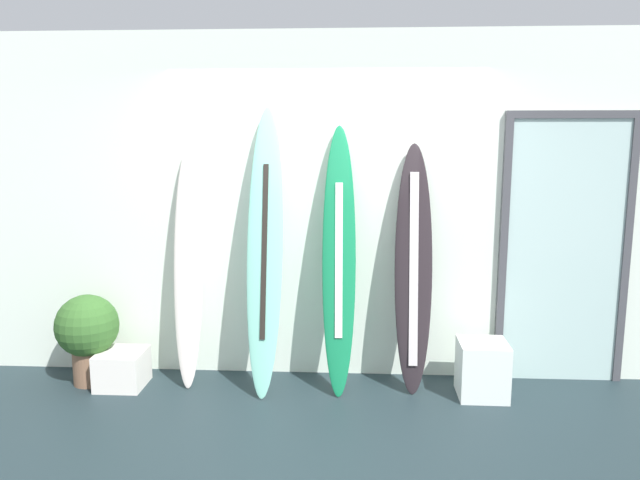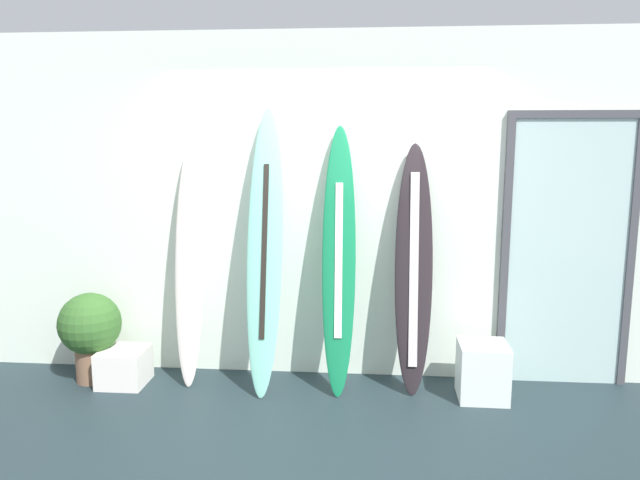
{
  "view_description": "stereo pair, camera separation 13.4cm",
  "coord_description": "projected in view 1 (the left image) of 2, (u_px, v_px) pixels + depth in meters",
  "views": [
    {
      "loc": [
        0.23,
        -3.72,
        1.99
      ],
      "look_at": [
        -0.03,
        0.95,
        1.18
      ],
      "focal_mm": 34.4,
      "sensor_mm": 36.0,
      "label": 1
    },
    {
      "loc": [
        0.36,
        -3.71,
        1.99
      ],
      "look_at": [
        -0.03,
        0.95,
        1.18
      ],
      "focal_mm": 34.4,
      "sensor_mm": 36.0,
      "label": 2
    }
  ],
  "objects": [
    {
      "name": "ground",
      "position": [
        317.0,
        445.0,
        4.01
      ],
      "size": [
        8.0,
        8.0,
        0.04
      ],
      "primitive_type": "cube",
      "color": "#1E2D31"
    },
    {
      "name": "wall_back",
      "position": [
        327.0,
        207.0,
        5.05
      ],
      "size": [
        7.2,
        0.2,
        2.8
      ],
      "primitive_type": "cube",
      "color": "white",
      "rests_on": "ground"
    },
    {
      "name": "surfboard_ivory",
      "position": [
        188.0,
        268.0,
        4.86
      ],
      "size": [
        0.26,
        0.43,
        1.91
      ],
      "color": "silver",
      "rests_on": "ground"
    },
    {
      "name": "surfboard_seafoam",
      "position": [
        265.0,
        253.0,
        4.72
      ],
      "size": [
        0.29,
        0.56,
        2.21
      ],
      "color": "#7CCCB6",
      "rests_on": "ground"
    },
    {
      "name": "surfboard_emerald",
      "position": [
        339.0,
        262.0,
        4.74
      ],
      "size": [
        0.28,
        0.51,
        2.07
      ],
      "color": "#147A49",
      "rests_on": "ground"
    },
    {
      "name": "surfboard_charcoal",
      "position": [
        413.0,
        270.0,
        4.75
      ],
      "size": [
        0.29,
        0.42,
        1.93
      ],
      "color": "black",
      "rests_on": "ground"
    },
    {
      "name": "display_block_left",
      "position": [
        482.0,
        369.0,
        4.7
      ],
      "size": [
        0.37,
        0.37,
        0.43
      ],
      "color": "white",
      "rests_on": "ground"
    },
    {
      "name": "display_block_center",
      "position": [
        122.0,
        369.0,
        4.89
      ],
      "size": [
        0.36,
        0.36,
        0.29
      ],
      "color": "white",
      "rests_on": "ground"
    },
    {
      "name": "glass_door",
      "position": [
        564.0,
        246.0,
        4.87
      ],
      "size": [
        1.02,
        0.06,
        2.17
      ],
      "color": "silver",
      "rests_on": "ground"
    },
    {
      "name": "potted_plant",
      "position": [
        87.0,
        331.0,
        4.9
      ],
      "size": [
        0.5,
        0.5,
        0.73
      ],
      "color": "brown",
      "rests_on": "ground"
    }
  ]
}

